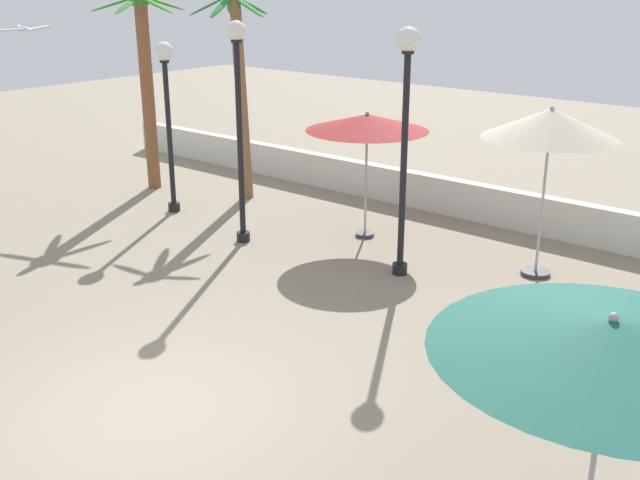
{
  "coord_description": "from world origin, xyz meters",
  "views": [
    {
      "loc": [
        7.14,
        -5.12,
        5.33
      ],
      "look_at": [
        0.0,
        3.45,
        1.4
      ],
      "focal_mm": 42.54,
      "sensor_mm": 36.0,
      "label": 1
    }
  ],
  "objects_px": {
    "patio_umbrella_1": "(611,340)",
    "lamp_post_0": "(167,99)",
    "seagull_0": "(24,29)",
    "patio_umbrella_3": "(550,125)",
    "lamp_post_2": "(239,107)",
    "palm_tree_0": "(239,72)",
    "lamp_post_1": "(406,115)",
    "patio_umbrella_2": "(367,123)",
    "palm_tree_2": "(145,68)"
  },
  "relations": [
    {
      "from": "seagull_0",
      "to": "lamp_post_2",
      "type": "bearing_deg",
      "value": 71.63
    },
    {
      "from": "patio_umbrella_3",
      "to": "lamp_post_2",
      "type": "bearing_deg",
      "value": -158.68
    },
    {
      "from": "palm_tree_0",
      "to": "seagull_0",
      "type": "height_order",
      "value": "palm_tree_0"
    },
    {
      "from": "patio_umbrella_2",
      "to": "patio_umbrella_3",
      "type": "distance_m",
      "value": 3.8
    },
    {
      "from": "palm_tree_2",
      "to": "patio_umbrella_2",
      "type": "bearing_deg",
      "value": 3.09
    },
    {
      "from": "seagull_0",
      "to": "lamp_post_1",
      "type": "bearing_deg",
      "value": 41.66
    },
    {
      "from": "palm_tree_2",
      "to": "lamp_post_1",
      "type": "height_order",
      "value": "palm_tree_2"
    },
    {
      "from": "patio_umbrella_3",
      "to": "palm_tree_2",
      "type": "relative_size",
      "value": 0.63
    },
    {
      "from": "patio_umbrella_2",
      "to": "patio_umbrella_3",
      "type": "bearing_deg",
      "value": 4.23
    },
    {
      "from": "patio_umbrella_2",
      "to": "palm_tree_2",
      "type": "relative_size",
      "value": 0.53
    },
    {
      "from": "palm_tree_2",
      "to": "lamp_post_2",
      "type": "bearing_deg",
      "value": -17.41
    },
    {
      "from": "patio_umbrella_3",
      "to": "palm_tree_0",
      "type": "xyz_separation_m",
      "value": [
        -8.03,
        0.27,
        0.27
      ]
    },
    {
      "from": "patio_umbrella_2",
      "to": "lamp_post_2",
      "type": "height_order",
      "value": "lamp_post_2"
    },
    {
      "from": "lamp_post_1",
      "to": "lamp_post_0",
      "type": "bearing_deg",
      "value": -178.99
    },
    {
      "from": "lamp_post_1",
      "to": "palm_tree_2",
      "type": "bearing_deg",
      "value": 173.58
    },
    {
      "from": "palm_tree_0",
      "to": "lamp_post_0",
      "type": "bearing_deg",
      "value": -99.33
    },
    {
      "from": "palm_tree_0",
      "to": "lamp_post_0",
      "type": "relative_size",
      "value": 1.29
    },
    {
      "from": "patio_umbrella_3",
      "to": "palm_tree_0",
      "type": "relative_size",
      "value": 0.62
    },
    {
      "from": "palm_tree_2",
      "to": "lamp_post_0",
      "type": "xyz_separation_m",
      "value": [
        2.08,
        -1.06,
        -0.44
      ]
    },
    {
      "from": "palm_tree_0",
      "to": "lamp_post_1",
      "type": "xyz_separation_m",
      "value": [
        6.05,
        -1.86,
        -0.1
      ]
    },
    {
      "from": "patio_umbrella_3",
      "to": "lamp_post_2",
      "type": "height_order",
      "value": "lamp_post_2"
    },
    {
      "from": "patio_umbrella_2",
      "to": "patio_umbrella_3",
      "type": "xyz_separation_m",
      "value": [
        3.77,
        0.28,
        0.38
      ]
    },
    {
      "from": "palm_tree_2",
      "to": "seagull_0",
      "type": "distance_m",
      "value": 6.52
    },
    {
      "from": "patio_umbrella_1",
      "to": "lamp_post_0",
      "type": "bearing_deg",
      "value": 155.36
    },
    {
      "from": "lamp_post_0",
      "to": "seagull_0",
      "type": "distance_m",
      "value": 4.8
    },
    {
      "from": "lamp_post_0",
      "to": "lamp_post_1",
      "type": "relative_size",
      "value": 0.87
    },
    {
      "from": "lamp_post_1",
      "to": "lamp_post_2",
      "type": "xyz_separation_m",
      "value": [
        -3.57,
        -0.58,
        -0.17
      ]
    },
    {
      "from": "patio_umbrella_3",
      "to": "seagull_0",
      "type": "height_order",
      "value": "seagull_0"
    },
    {
      "from": "palm_tree_2",
      "to": "seagull_0",
      "type": "bearing_deg",
      "value": -55.02
    },
    {
      "from": "patio_umbrella_2",
      "to": "lamp_post_0",
      "type": "xyz_separation_m",
      "value": [
        -4.58,
        -1.42,
        0.2
      ]
    },
    {
      "from": "lamp_post_0",
      "to": "lamp_post_1",
      "type": "xyz_separation_m",
      "value": [
        6.37,
        0.11,
        0.35
      ]
    },
    {
      "from": "lamp_post_0",
      "to": "seagull_0",
      "type": "relative_size",
      "value": 4.0
    },
    {
      "from": "patio_umbrella_2",
      "to": "lamp_post_2",
      "type": "distance_m",
      "value": 2.63
    },
    {
      "from": "palm_tree_0",
      "to": "patio_umbrella_1",
      "type": "bearing_deg",
      "value": -32.6
    },
    {
      "from": "palm_tree_0",
      "to": "lamp_post_1",
      "type": "bearing_deg",
      "value": -17.08
    },
    {
      "from": "palm_tree_2",
      "to": "lamp_post_2",
      "type": "height_order",
      "value": "palm_tree_2"
    },
    {
      "from": "patio_umbrella_3",
      "to": "palm_tree_2",
      "type": "distance_m",
      "value": 10.46
    },
    {
      "from": "palm_tree_0",
      "to": "lamp_post_2",
      "type": "height_order",
      "value": "palm_tree_0"
    },
    {
      "from": "lamp_post_2",
      "to": "seagull_0",
      "type": "distance_m",
      "value": 4.22
    },
    {
      "from": "palm_tree_0",
      "to": "lamp_post_1",
      "type": "height_order",
      "value": "palm_tree_0"
    },
    {
      "from": "patio_umbrella_3",
      "to": "lamp_post_1",
      "type": "relative_size",
      "value": 0.7
    },
    {
      "from": "patio_umbrella_2",
      "to": "lamp_post_1",
      "type": "relative_size",
      "value": 0.6
    },
    {
      "from": "patio_umbrella_1",
      "to": "patio_umbrella_3",
      "type": "bearing_deg",
      "value": 117.05
    },
    {
      "from": "patio_umbrella_2",
      "to": "lamp_post_0",
      "type": "bearing_deg",
      "value": -162.75
    },
    {
      "from": "palm_tree_0",
      "to": "lamp_post_1",
      "type": "relative_size",
      "value": 1.13
    },
    {
      "from": "patio_umbrella_1",
      "to": "lamp_post_0",
      "type": "relative_size",
      "value": 0.74
    },
    {
      "from": "palm_tree_2",
      "to": "lamp_post_0",
      "type": "height_order",
      "value": "palm_tree_2"
    },
    {
      "from": "lamp_post_0",
      "to": "patio_umbrella_1",
      "type": "bearing_deg",
      "value": -24.64
    },
    {
      "from": "seagull_0",
      "to": "palm_tree_2",
      "type": "bearing_deg",
      "value": 124.98
    },
    {
      "from": "patio_umbrella_1",
      "to": "lamp_post_0",
      "type": "height_order",
      "value": "lamp_post_0"
    }
  ]
}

